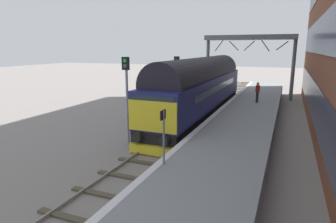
{
  "coord_description": "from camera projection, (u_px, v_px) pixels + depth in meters",
  "views": [
    {
      "loc": [
        6.1,
        -17.34,
        5.37
      ],
      "look_at": [
        0.2,
        -3.06,
        1.98
      ],
      "focal_mm": 31.08,
      "sensor_mm": 36.0,
      "label": 1
    }
  ],
  "objects": [
    {
      "name": "ground_plane",
      "position": [
        183.0,
        131.0,
        19.08
      ],
      "size": [
        140.0,
        140.0,
        0.0
      ],
      "primitive_type": "plane",
      "color": "gray",
      "rests_on": "ground"
    },
    {
      "name": "track_main",
      "position": [
        183.0,
        131.0,
        19.07
      ],
      "size": [
        2.5,
        60.0,
        0.15
      ],
      "color": "gray",
      "rests_on": "ground"
    },
    {
      "name": "station_platform",
      "position": [
        239.0,
        130.0,
        17.63
      ],
      "size": [
        4.0,
        44.0,
        1.01
      ],
      "color": "gray",
      "rests_on": "ground"
    },
    {
      "name": "diesel_locomotive",
      "position": [
        201.0,
        87.0,
        22.12
      ],
      "size": [
        2.74,
        17.61,
        4.68
      ],
      "color": "black",
      "rests_on": "ground"
    },
    {
      "name": "signal_post_near",
      "position": [
        127.0,
        91.0,
        16.25
      ],
      "size": [
        0.44,
        0.22,
        4.89
      ],
      "color": "gray",
      "rests_on": "ground"
    },
    {
      "name": "signal_post_mid",
      "position": [
        177.0,
        77.0,
        23.36
      ],
      "size": [
        0.44,
        0.22,
        4.71
      ],
      "color": "gray",
      "rests_on": "ground"
    },
    {
      "name": "platform_number_sign",
      "position": [
        163.0,
        129.0,
        10.87
      ],
      "size": [
        0.1,
        0.44,
        2.11
      ],
      "color": "slate",
      "rests_on": "station_platform"
    },
    {
      "name": "waiting_passenger",
      "position": [
        258.0,
        90.0,
        23.55
      ],
      "size": [
        0.43,
        0.49,
        1.64
      ],
      "rotation": [
        0.0,
        0.0,
        1.25
      ],
      "color": "#282D32",
      "rests_on": "station_platform"
    },
    {
      "name": "overhead_footbridge",
      "position": [
        250.0,
        42.0,
        30.52
      ],
      "size": [
        9.3,
        2.0,
        6.68
      ],
      "color": "slate",
      "rests_on": "ground"
    }
  ]
}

